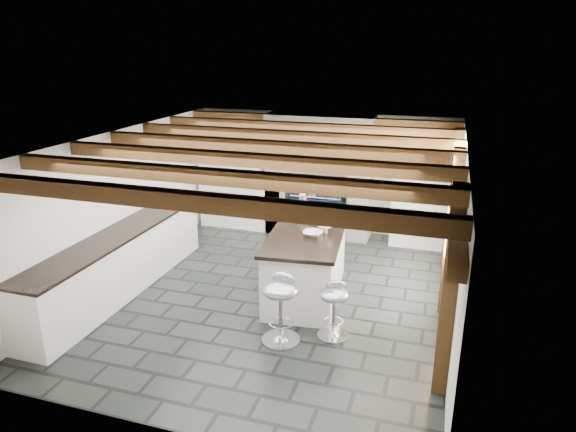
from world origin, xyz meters
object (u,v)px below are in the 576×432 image
(bar_stool_near, at_px, (334,303))
(kitchen_island, at_px, (306,263))
(range_cooker, at_px, (318,211))
(bar_stool_far, at_px, (281,301))

(bar_stool_near, bearing_deg, kitchen_island, 99.89)
(range_cooker, bearing_deg, kitchen_island, -79.66)
(kitchen_island, height_order, bar_stool_near, kitchen_island)
(range_cooker, relative_size, bar_stool_near, 1.34)
(range_cooker, bearing_deg, bar_stool_near, -72.81)
(range_cooker, relative_size, kitchen_island, 0.49)
(bar_stool_near, bearing_deg, bar_stool_far, -175.35)
(kitchen_island, relative_size, bar_stool_far, 2.29)
(bar_stool_near, xyz_separation_m, bar_stool_far, (-0.59, -0.30, 0.09))
(range_cooker, height_order, kitchen_island, kitchen_island)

